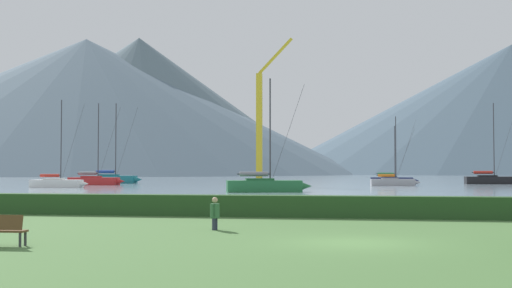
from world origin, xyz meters
The scene contains 14 objects.
ground_plane centered at (0.00, 0.00, 0.00)m, with size 1000.00×1000.00×0.00m, color #477038.
harbor_water centered at (0.00, 137.00, 0.00)m, with size 320.00×246.00×0.00m, color #8499A8.
hedge_line centered at (0.00, 11.00, 0.52)m, with size 80.00×1.20×1.04m, color #284C23.
sailboat_slip_0 centered at (-38.72, 57.41, 0.62)m, with size 7.40×2.83×11.10m.
sailboat_slip_1 centered at (-10.28, 45.78, 0.73)m, with size 8.87×4.53×11.60m.
sailboat_slip_2 centered at (-41.85, 83.13, 0.78)m, with size 9.26×2.88×13.23m.
sailboat_slip_3 centered at (3.29, 74.14, 0.58)m, with size 7.00×2.56×9.73m.
sailboat_slip_5 centered at (3.52, 86.98, 0.63)m, with size 7.59×2.26×9.19m.
sailboat_slip_6 centered at (18.72, 88.15, 0.74)m, with size 8.75×2.87×12.73m.
sailboat_slip_7 centered at (-39.79, 71.35, 0.70)m, with size 8.33×2.69×12.04m.
person_seated_viewer centered at (-5.40, 3.63, 0.69)m, with size 0.36×0.56×1.25m.
dock_crane centered at (-15.20, 71.97, 7.16)m, with size 5.80×2.00×20.94m.
distant_hill_central_peak centered at (-114.20, 294.45, 33.99)m, with size 188.23×188.23×67.99m, color slate.
distant_hill_east_ridge centered at (-137.65, 284.44, 33.11)m, with size 267.02×267.02×66.22m, color #4C6070.
Camera 1 is at (0.56, -21.23, 2.31)m, focal length 46.86 mm.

